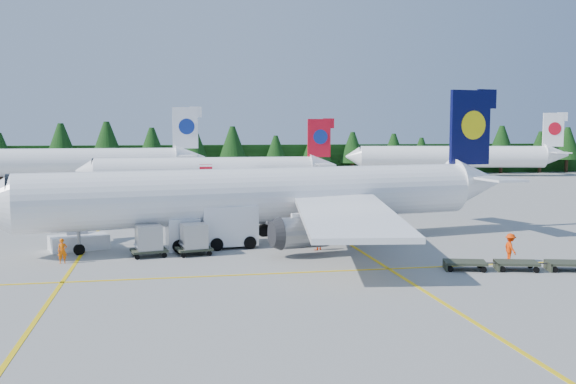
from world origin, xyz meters
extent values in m
plane|color=gray|center=(0.00, 0.00, 0.00)|extent=(320.00, 320.00, 0.00)
cube|color=yellow|center=(-14.00, 20.00, 0.01)|extent=(0.25, 120.00, 0.01)
cube|color=yellow|center=(6.00, 20.00, 0.01)|extent=(0.25, 120.00, 0.01)
cube|color=yellow|center=(0.00, -6.00, 0.01)|extent=(80.00, 0.25, 0.01)
cube|color=black|center=(0.00, 82.00, 3.00)|extent=(220.00, 4.00, 6.00)
cylinder|color=white|center=(-0.70, 5.00, 3.81)|extent=(36.13, 10.64, 4.23)
cube|color=#070936|center=(18.54, 8.53, 9.09)|extent=(4.02, 1.09, 6.56)
cube|color=white|center=(0.80, 14.41, 3.17)|extent=(13.12, 16.97, 1.20)
cylinder|color=gray|center=(-0.77, 11.22, 1.69)|extent=(3.94, 2.83, 2.22)
cube|color=white|center=(4.04, -3.27, 3.17)|extent=(8.39, 16.56, 1.20)
cylinder|color=gray|center=(1.44, -0.84, 1.69)|extent=(3.94, 2.83, 2.22)
cylinder|color=gray|center=(-14.14, 2.54, 0.90)|extent=(0.25, 0.25, 1.80)
cylinder|color=white|center=(-2.60, 47.44, 3.23)|extent=(30.58, 3.87, 3.59)
cone|color=white|center=(-19.13, 47.60, 3.23)|extent=(2.55, 3.62, 3.59)
cube|color=red|center=(14.02, 47.29, 7.73)|extent=(3.42, 0.35, 5.57)
cube|color=white|center=(0.17, 55.06, 2.70)|extent=(9.19, 14.47, 1.02)
cylinder|color=gray|center=(-1.65, 52.65, 1.44)|extent=(3.07, 1.91, 1.89)
cube|color=white|center=(0.03, 39.78, 2.70)|extent=(9.39, 14.49, 1.02)
cylinder|color=gray|center=(-1.75, 42.23, 1.44)|extent=(3.07, 1.91, 1.89)
cylinder|color=gray|center=(-14.21, 47.55, 0.76)|extent=(0.22, 0.22, 1.53)
cylinder|color=white|center=(-24.88, 60.88, 3.88)|extent=(36.74, 5.54, 4.31)
cube|color=white|center=(-4.97, 61.55, 9.26)|extent=(4.10, 0.51, 6.68)
cylinder|color=white|center=(46.48, 72.00, 3.75)|extent=(35.57, 11.31, 4.17)
cone|color=white|center=(27.69, 75.91, 3.75)|extent=(3.71, 4.68, 4.17)
cube|color=white|center=(65.37, 68.07, 8.97)|extent=(3.95, 1.17, 6.47)
cylinder|color=gray|center=(33.28, 74.75, 0.83)|extent=(0.25, 0.25, 1.67)
cube|color=white|center=(-14.44, 4.70, 0.54)|extent=(4.61, 3.41, 1.08)
cube|color=gray|center=(-15.09, 6.55, 2.26)|extent=(2.78, 4.22, 2.91)
cube|color=gray|center=(-15.74, 8.40, 3.58)|extent=(2.06, 1.70, 0.12)
cube|color=silver|center=(-6.81, 3.15, 1.21)|extent=(2.57, 2.57, 2.41)
cube|color=black|center=(-6.81, 3.15, 1.78)|extent=(2.21, 2.41, 1.03)
cube|color=silver|center=(-3.40, 3.59, 1.72)|extent=(4.42, 3.02, 2.98)
cube|color=#313728|center=(10.67, -7.16, 0.49)|extent=(2.94, 2.28, 0.15)
cube|color=#313728|center=(13.84, -7.86, 0.49)|extent=(2.94, 2.28, 0.15)
cube|color=#313728|center=(17.01, -8.56, 0.49)|extent=(2.94, 2.28, 0.15)
cube|color=#313728|center=(-9.22, 0.94, 0.44)|extent=(2.74, 2.30, 0.15)
cube|color=#A2A4A7|center=(-9.22, 0.94, 1.38)|extent=(1.99, 1.95, 1.71)
cube|color=#313728|center=(-6.09, 0.99, 0.44)|extent=(2.74, 2.30, 0.15)
cube|color=#A2A4A7|center=(-6.09, 0.99, 1.38)|extent=(1.99, 1.95, 1.71)
imported|color=#FF6305|center=(-14.83, -0.33, 0.84)|extent=(0.68, 0.53, 1.67)
imported|color=#F33C05|center=(2.93, 1.21, 0.84)|extent=(1.03, 0.99, 1.67)
imported|color=#F53905|center=(14.71, -5.55, 0.98)|extent=(0.60, 0.84, 1.97)
camera|label=1|loc=(-7.78, -44.51, 8.84)|focal=40.00mm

